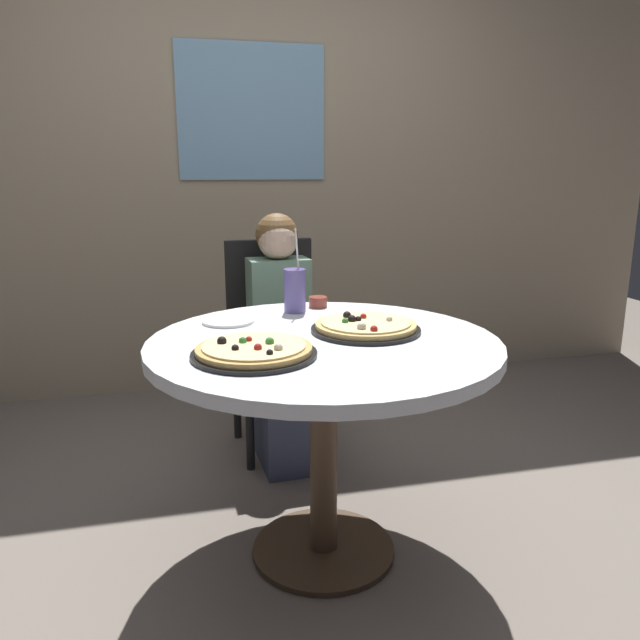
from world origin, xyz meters
TOP-DOWN VIEW (x-y plane):
  - ground_plane at (0.00, 0.00)m, footprint 8.00×8.00m
  - wall_with_window at (0.00, 1.81)m, footprint 5.20×0.14m
  - dining_table at (0.00, 0.00)m, footprint 1.10×1.10m
  - chair_wooden at (-0.00, 0.92)m, footprint 0.42×0.42m
  - diner_child at (0.00, 0.73)m, footprint 0.27×0.42m
  - pizza_veggie at (0.16, 0.06)m, footprint 0.36×0.36m
  - pizza_cheese at (-0.24, -0.13)m, footprint 0.36×0.36m
  - soda_cup at (-0.01, 0.39)m, footprint 0.08×0.08m
  - sauce_bowl at (0.09, 0.45)m, footprint 0.07×0.07m
  - plate_small at (-0.27, 0.29)m, footprint 0.18×0.18m

SIDE VIEW (x-z plane):
  - ground_plane at x=0.00m, z-range 0.00..0.00m
  - diner_child at x=0.00m, z-range -0.06..1.02m
  - chair_wooden at x=0.00m, z-range 0.06..1.01m
  - dining_table at x=0.00m, z-range 0.26..1.01m
  - plate_small at x=-0.27m, z-range 0.75..0.76m
  - pizza_cheese at x=-0.24m, z-range 0.74..0.79m
  - pizza_veggie at x=0.16m, z-range 0.74..0.79m
  - sauce_bowl at x=0.09m, z-range 0.75..0.79m
  - soda_cup at x=-0.01m, z-range 0.68..0.99m
  - wall_with_window at x=0.00m, z-range 0.00..2.90m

